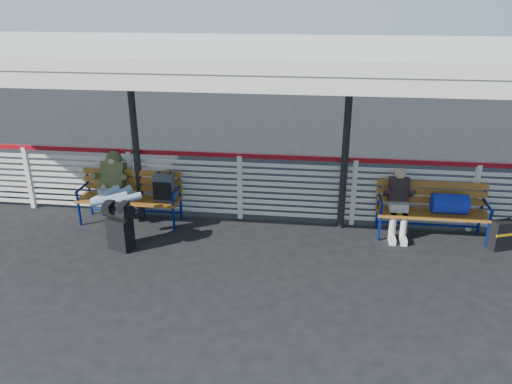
# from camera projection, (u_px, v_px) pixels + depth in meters

# --- Properties ---
(ground) EXTENTS (60.00, 60.00, 0.00)m
(ground) POSITION_uv_depth(u_px,v_px,m) (220.00, 272.00, 7.35)
(ground) COLOR black
(ground) RESTS_ON ground
(fence) EXTENTS (12.08, 0.08, 1.24)m
(fence) POSITION_uv_depth(u_px,v_px,m) (240.00, 184.00, 8.85)
(fence) COLOR silver
(fence) RESTS_ON ground
(canopy) EXTENTS (12.60, 3.60, 3.16)m
(canopy) POSITION_uv_depth(u_px,v_px,m) (226.00, 53.00, 7.02)
(canopy) COLOR silver
(canopy) RESTS_ON ground
(luggage_stack) EXTENTS (0.54, 0.43, 0.80)m
(luggage_stack) POSITION_uv_depth(u_px,v_px,m) (120.00, 224.00, 7.86)
(luggage_stack) COLOR black
(luggage_stack) RESTS_ON ground
(bench_left) EXTENTS (1.80, 0.56, 0.94)m
(bench_left) POSITION_uv_depth(u_px,v_px,m) (141.00, 191.00, 8.74)
(bench_left) COLOR #A56120
(bench_left) RESTS_ON ground
(bench_right) EXTENTS (1.80, 0.56, 0.92)m
(bench_right) POSITION_uv_depth(u_px,v_px,m) (440.00, 205.00, 8.19)
(bench_right) COLOR #A56120
(bench_right) RESTS_ON ground
(traveler_man) EXTENTS (0.93, 1.64, 0.77)m
(traveler_man) POSITION_uv_depth(u_px,v_px,m) (114.00, 192.00, 8.43)
(traveler_man) COLOR #90A9C2
(traveler_man) RESTS_ON ground
(companion_person) EXTENTS (0.32, 0.66, 1.15)m
(companion_person) POSITION_uv_depth(u_px,v_px,m) (399.00, 202.00, 8.25)
(companion_person) COLOR #B9B4A8
(companion_person) RESTS_ON ground
(suitcase_side) EXTENTS (0.39, 0.32, 0.48)m
(suitcase_side) POSITION_uv_depth(u_px,v_px,m) (502.00, 235.00, 7.92)
(suitcase_side) COLOR black
(suitcase_side) RESTS_ON ground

